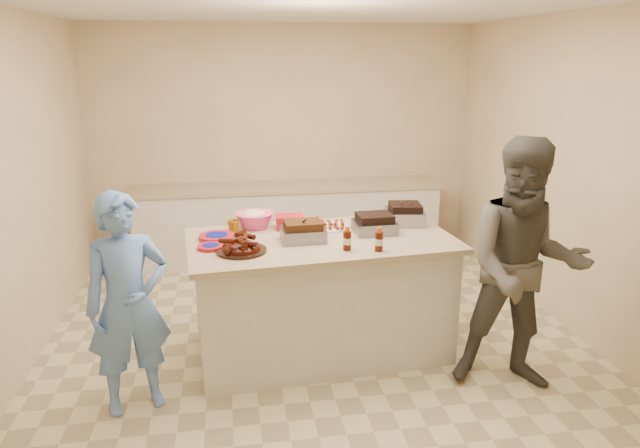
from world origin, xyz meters
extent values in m
cube|color=#47230F|center=(-0.13, -0.12, 0.97)|extent=(0.34, 0.26, 0.10)
cube|color=black|center=(0.46, -0.01, 0.97)|extent=(0.33, 0.28, 0.10)
cube|color=gray|center=(0.78, 0.20, 0.97)|extent=(0.33, 0.33, 0.12)
cylinder|color=silver|center=(0.13, 0.17, 0.97)|extent=(0.34, 0.34, 0.05)
cube|color=orange|center=(0.66, 0.30, 0.97)|extent=(0.33, 0.28, 0.08)
cylinder|color=#390F04|center=(0.16, -0.39, 0.97)|extent=(0.06, 0.06, 0.18)
cylinder|color=#390F04|center=(0.38, -0.45, 0.97)|extent=(0.07, 0.07, 0.18)
cylinder|color=#EB9E03|center=(-0.14, 0.13, 0.97)|extent=(0.04, 0.04, 0.11)
imported|color=silver|center=(-0.13, 0.01, 0.97)|extent=(0.14, 0.06, 0.14)
cylinder|color=#A9111B|center=(-0.79, 0.03, 0.97)|extent=(0.30, 0.30, 0.03)
cylinder|color=#A9111B|center=(-0.83, -0.20, 0.97)|extent=(0.21, 0.21, 0.03)
imported|color=#895509|center=(-0.65, 0.19, 0.97)|extent=(0.11, 0.11, 0.10)
cube|color=#A9111B|center=(-0.20, 0.22, 0.97)|extent=(0.23, 0.17, 0.11)
imported|color=#5C8CDA|center=(-1.37, -0.64, 0.00)|extent=(1.02, 1.62, 0.36)
imported|color=#55534C|center=(1.34, -0.80, 0.00)|extent=(1.36, 2.00, 0.69)
camera|label=1|loc=(-0.67, -4.26, 2.33)|focal=32.00mm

